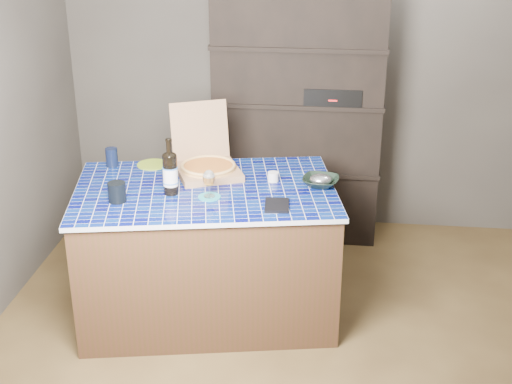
# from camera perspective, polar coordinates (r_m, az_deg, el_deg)

# --- Properties ---
(room) EXTENTS (3.50, 3.50, 3.50)m
(room) POSITION_cam_1_polar(r_m,az_deg,el_deg) (3.66, 2.01, 3.93)
(room) COLOR brown
(room) RESTS_ON ground
(shelving_unit) EXTENTS (1.20, 0.41, 1.80)m
(shelving_unit) POSITION_cam_1_polar(r_m,az_deg,el_deg) (5.22, 3.38, 5.84)
(shelving_unit) COLOR black
(shelving_unit) RESTS_ON floor
(kitchen_island) EXTENTS (1.67, 1.23, 0.83)m
(kitchen_island) POSITION_cam_1_polar(r_m,az_deg,el_deg) (4.36, -3.94, -4.72)
(kitchen_island) COLOR #43271A
(kitchen_island) RESTS_ON floor
(pizza_box) EXTENTS (0.51, 0.55, 0.40)m
(pizza_box) POSITION_cam_1_polar(r_m,az_deg,el_deg) (4.38, -3.91, 2.18)
(pizza_box) COLOR olive
(pizza_box) RESTS_ON kitchen_island
(mead_bottle) EXTENTS (0.09, 0.09, 0.33)m
(mead_bottle) POSITION_cam_1_polar(r_m,az_deg,el_deg) (4.08, -6.88, 1.56)
(mead_bottle) COLOR black
(mead_bottle) RESTS_ON kitchen_island
(teal_trivet) EXTENTS (0.13, 0.13, 0.01)m
(teal_trivet) POSITION_cam_1_polar(r_m,az_deg,el_deg) (4.06, -3.75, -0.39)
(teal_trivet) COLOR teal
(teal_trivet) RESTS_ON kitchen_island
(wine_glass) EXTENTS (0.07, 0.07, 0.16)m
(wine_glass) POSITION_cam_1_polar(r_m,az_deg,el_deg) (4.02, -3.79, 1.07)
(wine_glass) COLOR white
(wine_glass) RESTS_ON teal_trivet
(tumbler) EXTENTS (0.10, 0.10, 0.11)m
(tumbler) POSITION_cam_1_polar(r_m,az_deg,el_deg) (4.05, -11.06, -0.01)
(tumbler) COLOR black
(tumbler) RESTS_ON kitchen_island
(dvd_case) EXTENTS (0.14, 0.19, 0.01)m
(dvd_case) POSITION_cam_1_polar(r_m,az_deg,el_deg) (3.93, 1.68, -1.07)
(dvd_case) COLOR black
(dvd_case) RESTS_ON kitchen_island
(bowl) EXTENTS (0.24, 0.24, 0.05)m
(bowl) POSITION_cam_1_polar(r_m,az_deg,el_deg) (4.22, 5.20, 0.84)
(bowl) COLOR black
(bowl) RESTS_ON kitchen_island
(foil_contents) EXTENTS (0.13, 0.11, 0.06)m
(foil_contents) POSITION_cam_1_polar(r_m,az_deg,el_deg) (4.21, 5.20, 1.01)
(foil_contents) COLOR #AAACB5
(foil_contents) RESTS_ON bowl
(white_jar) EXTENTS (0.06, 0.06, 0.06)m
(white_jar) POSITION_cam_1_polar(r_m,az_deg,el_deg) (4.27, 1.38, 1.23)
(white_jar) COLOR silver
(white_jar) RESTS_ON kitchen_island
(navy_cup) EXTENTS (0.08, 0.08, 0.12)m
(navy_cup) POSITION_cam_1_polar(r_m,az_deg,el_deg) (4.58, -11.47, 2.74)
(navy_cup) COLOR black
(navy_cup) RESTS_ON kitchen_island
(green_trivet) EXTENTS (0.20, 0.20, 0.01)m
(green_trivet) POSITION_cam_1_polar(r_m,az_deg,el_deg) (4.57, -8.26, 2.19)
(green_trivet) COLOR olive
(green_trivet) RESTS_ON kitchen_island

